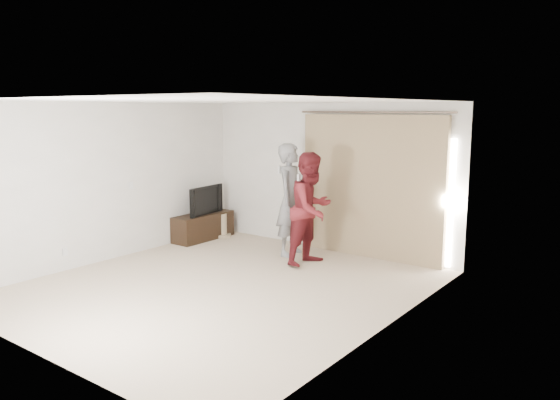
% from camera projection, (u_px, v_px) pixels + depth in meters
% --- Properties ---
extents(floor, '(5.50, 5.50, 0.00)m').
position_uv_depth(floor, '(223.00, 287.00, 7.74)').
color(floor, '#C9B097').
rests_on(floor, ground).
extents(wall_back, '(5.00, 0.04, 2.60)m').
position_uv_depth(wall_back, '(327.00, 177.00, 9.70)').
color(wall_back, silver).
rests_on(wall_back, ground).
extents(wall_left, '(0.04, 5.50, 2.60)m').
position_uv_depth(wall_left, '(110.00, 182.00, 9.01)').
color(wall_left, silver).
rests_on(wall_left, ground).
extents(ceiling, '(5.00, 5.50, 0.01)m').
position_uv_depth(ceiling, '(220.00, 101.00, 7.31)').
color(ceiling, white).
rests_on(ceiling, wall_back).
extents(curtain, '(2.80, 0.11, 2.46)m').
position_uv_depth(curtain, '(371.00, 187.00, 9.12)').
color(curtain, '#9B835F').
rests_on(curtain, ground).
extents(tv_console, '(0.45, 1.29, 0.50)m').
position_uv_depth(tv_console, '(203.00, 226.00, 10.54)').
color(tv_console, black).
rests_on(tv_console, ground).
extents(tv, '(0.23, 0.96, 0.55)m').
position_uv_depth(tv, '(203.00, 200.00, 10.45)').
color(tv, black).
rests_on(tv, tv_console).
extents(scratching_post, '(0.35, 0.35, 0.46)m').
position_uv_depth(scratching_post, '(222.00, 228.00, 10.72)').
color(scratching_post, tan).
rests_on(scratching_post, ground).
extents(person_man, '(0.60, 0.78, 1.92)m').
position_uv_depth(person_man, '(291.00, 200.00, 9.31)').
color(person_man, slate).
rests_on(person_man, ground).
extents(person_woman, '(0.77, 0.94, 1.82)m').
position_uv_depth(person_woman, '(311.00, 209.00, 8.75)').
color(person_woman, maroon).
rests_on(person_woman, ground).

